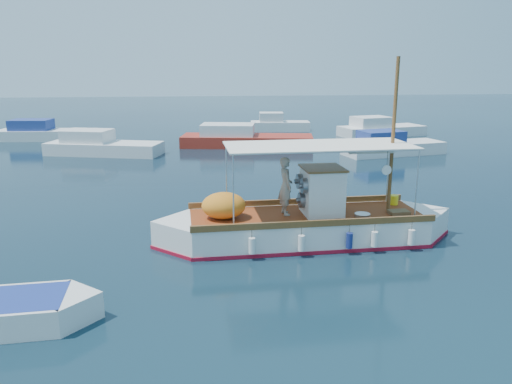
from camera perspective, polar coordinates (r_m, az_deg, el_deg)
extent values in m
plane|color=black|center=(16.24, 4.40, -6.31)|extent=(160.00, 160.00, 0.00)
cube|color=white|center=(16.75, 5.74, -4.40)|extent=(7.67, 2.76, 1.12)
cube|color=white|center=(16.26, -7.41, -5.04)|extent=(2.54, 2.54, 1.12)
cube|color=white|center=(18.04, 17.55, -3.64)|extent=(2.54, 2.54, 1.12)
cube|color=#A20F24|center=(16.86, 5.71, -5.48)|extent=(7.78, 2.84, 0.18)
cube|color=maroon|center=(16.58, 5.78, -2.65)|extent=(7.67, 2.56, 0.06)
cube|color=brown|center=(17.74, 4.78, -1.08)|extent=(7.70, 0.33, 0.20)
cube|color=brown|center=(15.37, 6.96, -3.58)|extent=(7.70, 0.33, 0.20)
cube|color=white|center=(16.50, 7.55, 0.03)|extent=(1.25, 1.35, 1.52)
cube|color=brown|center=(16.33, 7.65, 2.72)|extent=(1.36, 1.46, 0.06)
cylinder|color=slate|center=(15.96, 5.64, 0.72)|extent=(0.24, 0.51, 0.51)
cylinder|color=slate|center=(16.57, 5.09, 1.24)|extent=(0.24, 0.51, 0.51)
cylinder|color=slate|center=(16.40, 5.31, -0.91)|extent=(0.24, 0.51, 0.51)
cylinder|color=brown|center=(16.96, 15.39, 6.14)|extent=(0.13, 0.13, 5.07)
cylinder|color=brown|center=(16.71, 12.74, 4.78)|extent=(1.83, 0.14, 0.08)
cylinder|color=silver|center=(16.93, -3.40, 1.82)|extent=(0.05, 0.05, 2.28)
cylinder|color=silver|center=(14.77, -2.60, -0.03)|extent=(0.05, 0.05, 2.28)
cylinder|color=silver|center=(18.36, 14.87, 2.35)|extent=(0.05, 0.05, 2.28)
cylinder|color=silver|center=(16.39, 17.92, 0.72)|extent=(0.05, 0.05, 2.28)
cube|color=white|center=(16.15, 7.21, 5.32)|extent=(6.05, 2.61, 0.04)
ellipsoid|color=orange|center=(16.01, -3.72, -1.56)|extent=(1.45, 1.25, 0.85)
cube|color=yellow|center=(17.39, 9.56, -1.20)|extent=(0.26, 0.19, 0.41)
cylinder|color=yellow|center=(18.26, 15.47, -0.88)|extent=(0.31, 0.31, 0.34)
cube|color=brown|center=(17.19, 16.00, -2.25)|extent=(0.67, 0.48, 0.12)
cylinder|color=#B2B2B2|center=(16.56, 12.06, -2.63)|extent=(0.52, 0.52, 0.12)
cylinder|color=white|center=(15.90, 14.70, 2.44)|extent=(0.30, 0.04, 0.30)
cylinder|color=white|center=(15.02, -0.47, -6.16)|extent=(0.21, 0.21, 0.49)
cylinder|color=navy|center=(15.71, 10.62, -5.47)|extent=(0.21, 0.21, 0.49)
cylinder|color=white|center=(16.47, 17.32, -4.95)|extent=(0.21, 0.21, 0.49)
imported|color=#A19685|center=(16.28, 3.40, 0.69)|extent=(0.54, 0.75, 1.91)
cube|color=white|center=(12.54, -20.80, -12.61)|extent=(1.66, 1.66, 0.83)
cube|color=silver|center=(34.21, -16.91, 4.62)|extent=(7.78, 4.29, 1.00)
cube|color=silver|center=(34.57, -18.69, 6.09)|extent=(3.40, 2.76, 0.80)
cube|color=#A1281A|center=(36.04, -1.01, 5.71)|extent=(9.66, 4.35, 1.00)
cube|color=silver|center=(36.04, -3.25, 7.13)|extent=(4.08, 2.98, 0.80)
cube|color=silver|center=(33.99, 15.43, 4.67)|extent=(6.95, 3.49, 1.00)
cube|color=navy|center=(33.32, 14.10, 6.13)|extent=(2.98, 2.37, 0.80)
cube|color=silver|center=(42.85, 14.16, 6.66)|extent=(7.45, 4.08, 1.00)
cube|color=silver|center=(42.17, 13.02, 7.84)|extent=(3.24, 2.78, 0.80)
cube|color=silver|center=(42.43, -22.79, 5.91)|extent=(7.58, 3.01, 1.00)
cube|color=navy|center=(42.74, -24.30, 7.03)|extent=(3.13, 2.23, 0.80)
cube|color=silver|center=(44.94, 2.75, 7.42)|extent=(5.38, 2.56, 1.00)
cube|color=silver|center=(44.80, 1.75, 8.56)|extent=(2.25, 1.92, 0.80)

